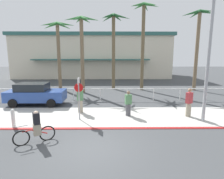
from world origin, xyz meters
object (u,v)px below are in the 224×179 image
(cyclist_red_0, at_px, (36,128))
(pedestrian_0, at_px, (80,101))
(bollard_1, at_px, (13,118))
(pedestrian_1, at_px, (189,103))
(palm_tree_5, at_px, (198,33))
(palm_tree_1, at_px, (58,39))
(car_blue_1, at_px, (35,94))
(pedestrian_2, at_px, (128,105))
(palm_tree_3, at_px, (114,33))
(streetlight_curb, at_px, (212,47))
(stop_sign_bike_lane, at_px, (79,93))
(palm_tree_4, at_px, (143,29))
(palm_tree_2, at_px, (82,38))

(cyclist_red_0, relative_size, pedestrian_0, 0.91)
(bollard_1, relative_size, pedestrian_1, 0.55)
(bollard_1, relative_size, palm_tree_5, 0.12)
(palm_tree_1, relative_size, cyclist_red_0, 4.46)
(palm_tree_1, height_order, pedestrian_0, palm_tree_1)
(car_blue_1, xyz_separation_m, pedestrian_2, (6.96, -2.82, -0.13))
(palm_tree_3, xyz_separation_m, palm_tree_5, (8.69, -0.81, -0.08))
(palm_tree_5, bearing_deg, pedestrian_2, -132.64)
(car_blue_1, height_order, pedestrian_1, pedestrian_1)
(pedestrian_1, bearing_deg, streetlight_curb, -65.10)
(palm_tree_1, height_order, car_blue_1, palm_tree_1)
(stop_sign_bike_lane, height_order, bollard_1, stop_sign_bike_lane)
(palm_tree_4, xyz_separation_m, cyclist_red_0, (-6.79, -12.63, -5.72))
(streetlight_curb, distance_m, palm_tree_3, 12.03)
(streetlight_curb, relative_size, cyclist_red_0, 4.64)
(cyclist_red_0, xyz_separation_m, pedestrian_2, (4.48, 3.74, 0.05))
(palm_tree_3, bearing_deg, pedestrian_1, -64.72)
(palm_tree_2, bearing_deg, pedestrian_2, -62.88)
(stop_sign_bike_lane, xyz_separation_m, streetlight_curb, (7.31, -0.60, 2.60))
(palm_tree_2, distance_m, pedestrian_1, 11.83)
(pedestrian_1, height_order, pedestrian_2, pedestrian_1)
(palm_tree_4, distance_m, car_blue_1, 12.39)
(palm_tree_4, xyz_separation_m, palm_tree_5, (5.62, -0.29, -0.42))
(bollard_1, distance_m, palm_tree_3, 13.75)
(palm_tree_4, relative_size, pedestrian_1, 4.94)
(pedestrian_2, bearing_deg, cyclist_red_0, -140.15)
(bollard_1, distance_m, pedestrian_1, 10.36)
(palm_tree_5, distance_m, car_blue_1, 16.78)
(car_blue_1, bearing_deg, streetlight_curb, -20.28)
(palm_tree_3, xyz_separation_m, pedestrian_2, (0.76, -9.42, -5.33))
(palm_tree_3, bearing_deg, car_blue_1, -133.24)
(car_blue_1, xyz_separation_m, pedestrian_1, (10.75, -3.04, -0.01))
(palm_tree_1, xyz_separation_m, palm_tree_3, (5.91, 0.08, 0.59))
(streetlight_curb, xyz_separation_m, palm_tree_4, (-2.00, 10.24, 2.14))
(bollard_1, xyz_separation_m, cyclist_red_0, (1.97, -1.94, 0.18))
(palm_tree_5, bearing_deg, pedestrian_0, -144.53)
(stop_sign_bike_lane, relative_size, palm_tree_2, 0.34)
(pedestrian_0, distance_m, pedestrian_1, 7.01)
(palm_tree_3, xyz_separation_m, car_blue_1, (-6.20, -6.59, -5.21))
(streetlight_curb, distance_m, palm_tree_2, 12.15)
(bollard_1, distance_m, palm_tree_2, 10.88)
(palm_tree_1, xyz_separation_m, car_blue_1, (-0.29, -6.51, -4.62))
(bollard_1, bearing_deg, palm_tree_5, 35.91)
(cyclist_red_0, height_order, pedestrian_2, pedestrian_2)
(bollard_1, relative_size, palm_tree_2, 0.13)
(palm_tree_2, relative_size, car_blue_1, 1.70)
(palm_tree_5, distance_m, pedestrian_2, 12.83)
(pedestrian_1, bearing_deg, stop_sign_bike_lane, -175.55)
(palm_tree_4, relative_size, cyclist_red_0, 5.59)
(bollard_1, height_order, pedestrian_1, pedestrian_1)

